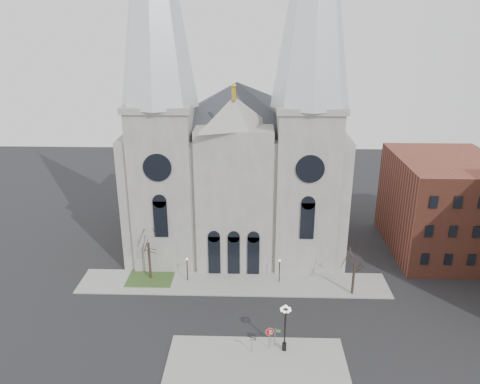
{
  "coord_description": "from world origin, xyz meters",
  "views": [
    {
      "loc": [
        2.51,
        -41.96,
        32.22
      ],
      "look_at": [
        0.99,
        8.0,
        13.86
      ],
      "focal_mm": 35.0,
      "sensor_mm": 36.0,
      "label": 1
    }
  ],
  "objects_px": {
    "stop_sign": "(270,334)",
    "one_way_sign": "(252,341)",
    "street_name_sign": "(276,336)",
    "globe_lamp": "(285,322)"
  },
  "relations": [
    {
      "from": "stop_sign",
      "to": "street_name_sign",
      "type": "relative_size",
      "value": 1.16
    },
    {
      "from": "one_way_sign",
      "to": "street_name_sign",
      "type": "height_order",
      "value": "street_name_sign"
    },
    {
      "from": "globe_lamp",
      "to": "street_name_sign",
      "type": "bearing_deg",
      "value": 146.24
    },
    {
      "from": "stop_sign",
      "to": "globe_lamp",
      "type": "distance_m",
      "value": 2.22
    },
    {
      "from": "street_name_sign",
      "to": "stop_sign",
      "type": "bearing_deg",
      "value": -138.86
    },
    {
      "from": "stop_sign",
      "to": "street_name_sign",
      "type": "height_order",
      "value": "stop_sign"
    },
    {
      "from": "street_name_sign",
      "to": "globe_lamp",
      "type": "bearing_deg",
      "value": -24.42
    },
    {
      "from": "one_way_sign",
      "to": "street_name_sign",
      "type": "distance_m",
      "value": 2.7
    },
    {
      "from": "stop_sign",
      "to": "one_way_sign",
      "type": "relative_size",
      "value": 1.33
    },
    {
      "from": "one_way_sign",
      "to": "street_name_sign",
      "type": "relative_size",
      "value": 0.87
    }
  ]
}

